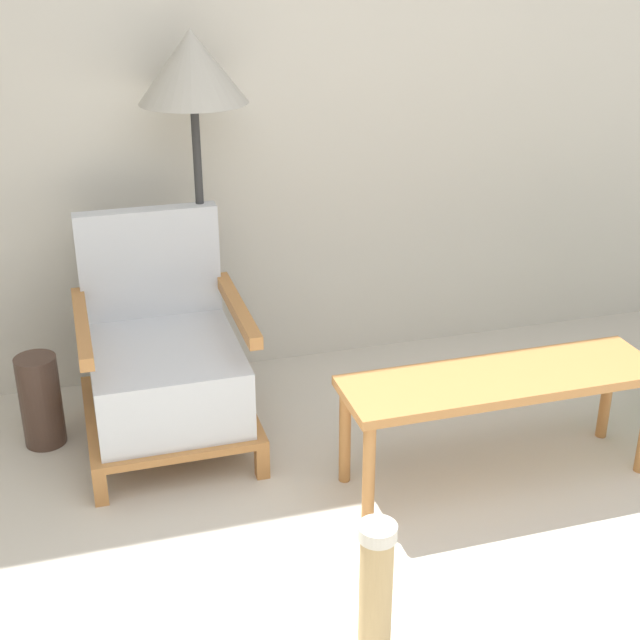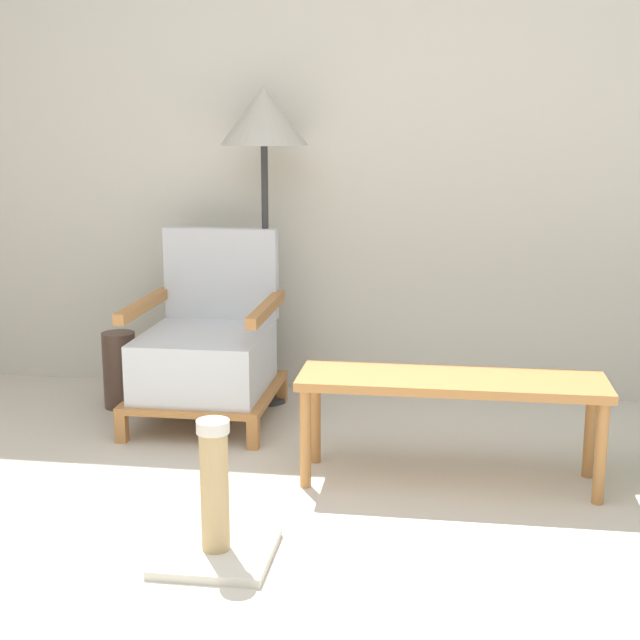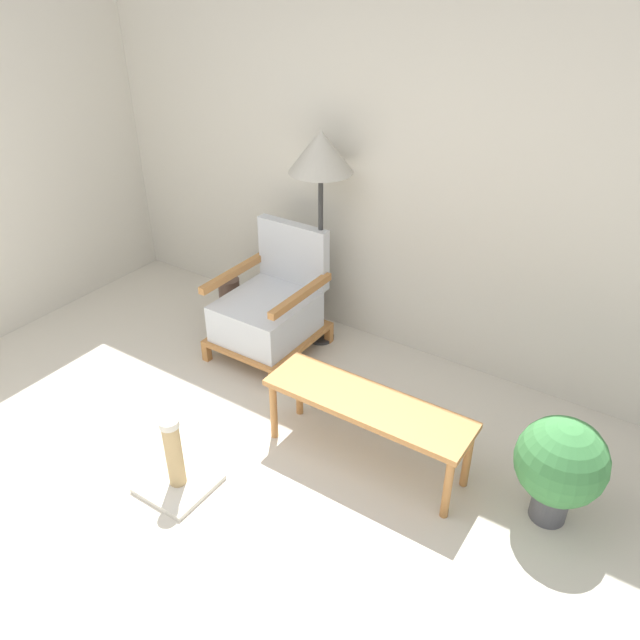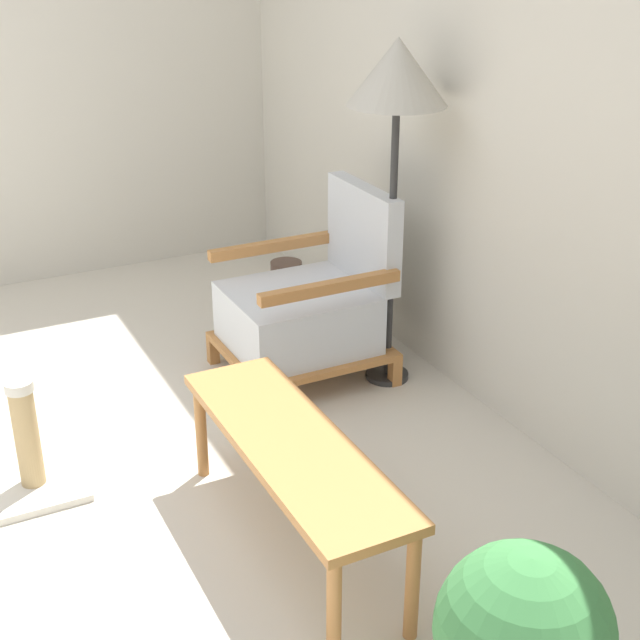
% 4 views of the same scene
% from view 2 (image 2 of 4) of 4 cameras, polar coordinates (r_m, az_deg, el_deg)
% --- Properties ---
extents(wall_back, '(8.00, 0.06, 2.70)m').
position_cam_2_polar(wall_back, '(4.59, 0.99, 12.05)').
color(wall_back, beige).
rests_on(wall_back, ground_plane).
extents(armchair, '(0.65, 0.73, 0.88)m').
position_cam_2_polar(armchair, '(4.23, -7.21, -1.91)').
color(armchair, '#B2753D').
rests_on(armchair, ground_plane).
extents(floor_lamp, '(0.42, 0.42, 1.56)m').
position_cam_2_polar(floor_lamp, '(4.35, -3.61, 12.29)').
color(floor_lamp, '#2D2D2D').
rests_on(floor_lamp, ground_plane).
extents(coffee_table, '(1.18, 0.34, 0.43)m').
position_cam_2_polar(coffee_table, '(3.49, 8.40, -4.50)').
color(coffee_table, '#B2753D').
rests_on(coffee_table, ground_plane).
extents(vase, '(0.16, 0.16, 0.38)m').
position_cam_2_polar(vase, '(4.52, -12.70, -3.14)').
color(vase, '#473328').
rests_on(vase, ground_plane).
extents(scratching_post, '(0.37, 0.37, 0.47)m').
position_cam_2_polar(scratching_post, '(2.97, -6.71, -12.56)').
color(scratching_post, beige).
rests_on(scratching_post, ground_plane).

